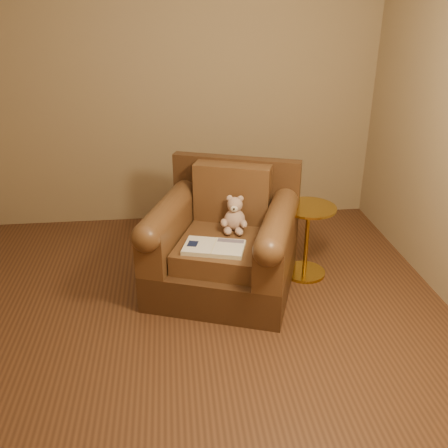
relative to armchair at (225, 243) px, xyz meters
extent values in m
plane|color=#54311D|center=(-0.36, -0.62, -0.36)|extent=(4.00, 4.00, 0.00)
cube|color=#947C5B|center=(-0.36, 1.38, 0.99)|extent=(4.00, 0.02, 2.70)
cube|color=#947C5B|center=(-0.36, -2.62, 0.99)|extent=(4.00, 0.02, 2.70)
cube|color=#422816|center=(-0.02, -0.04, -0.22)|extent=(1.32, 1.29, 0.29)
cube|color=#422816|center=(0.14, 0.38, 0.25)|extent=(1.02, 0.45, 0.65)
cube|color=brown|center=(-0.03, -0.09, 0.01)|extent=(0.82, 0.90, 0.16)
cube|color=brown|center=(0.09, 0.25, 0.32)|extent=(0.63, 0.36, 0.47)
cube|color=brown|center=(-0.43, 0.05, 0.10)|extent=(0.50, 0.91, 0.34)
cube|color=brown|center=(0.36, -0.24, 0.10)|extent=(0.50, 0.91, 0.34)
cylinder|color=brown|center=(-0.43, 0.05, 0.26)|extent=(0.50, 0.91, 0.21)
cylinder|color=brown|center=(0.36, -0.24, 0.26)|extent=(0.50, 0.91, 0.21)
ellipsoid|color=tan|center=(0.09, 0.08, 0.17)|extent=(0.17, 0.15, 0.17)
sphere|color=tan|center=(0.09, 0.09, 0.29)|extent=(0.12, 0.12, 0.12)
ellipsoid|color=tan|center=(0.05, 0.10, 0.34)|extent=(0.05, 0.03, 0.05)
ellipsoid|color=tan|center=(0.13, 0.08, 0.34)|extent=(0.05, 0.03, 0.05)
ellipsoid|color=beige|center=(0.08, 0.03, 0.28)|extent=(0.06, 0.04, 0.05)
sphere|color=black|center=(0.07, 0.01, 0.28)|extent=(0.02, 0.02, 0.02)
ellipsoid|color=tan|center=(0.00, 0.03, 0.17)|extent=(0.06, 0.11, 0.06)
ellipsoid|color=tan|center=(0.15, -0.01, 0.17)|extent=(0.06, 0.11, 0.06)
ellipsoid|color=tan|center=(0.02, -0.01, 0.11)|extent=(0.07, 0.11, 0.06)
ellipsoid|color=tan|center=(0.11, -0.03, 0.11)|extent=(0.07, 0.11, 0.06)
cube|color=beige|center=(-0.11, -0.26, 0.10)|extent=(0.49, 0.37, 0.03)
cube|color=white|center=(-0.21, -0.23, 0.12)|extent=(0.27, 0.31, 0.00)
cube|color=white|center=(0.00, -0.29, 0.12)|extent=(0.27, 0.31, 0.00)
cube|color=beige|center=(-0.11, -0.26, 0.12)|extent=(0.08, 0.25, 0.00)
cube|color=#0F1638|center=(-0.26, -0.21, 0.12)|extent=(0.09, 0.11, 0.00)
cube|color=slate|center=(0.02, -0.20, 0.12)|extent=(0.20, 0.11, 0.00)
cylinder|color=gold|center=(0.68, 0.09, -0.35)|extent=(0.35, 0.35, 0.03)
cylinder|color=gold|center=(0.68, 0.09, -0.06)|extent=(0.03, 0.03, 0.56)
cylinder|color=gold|center=(0.68, 0.09, 0.23)|extent=(0.43, 0.43, 0.02)
cylinder|color=gold|center=(0.68, 0.09, 0.22)|extent=(0.03, 0.03, 0.02)
camera|label=1|loc=(-0.39, -3.45, 1.76)|focal=40.00mm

